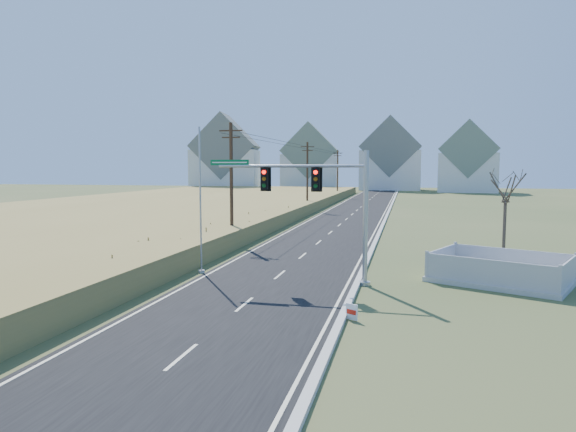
# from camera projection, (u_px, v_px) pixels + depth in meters

# --- Properties ---
(ground) EXTENTS (260.00, 260.00, 0.00)m
(ground) POSITION_uv_depth(u_px,v_px,m) (258.00, 294.00, 22.95)
(ground) COLOR #3B4B24
(ground) RESTS_ON ground
(road) EXTENTS (8.00, 180.00, 0.06)m
(road) POSITION_uv_depth(u_px,v_px,m) (360.00, 208.00, 71.43)
(road) COLOR black
(road) RESTS_ON ground
(curb) EXTENTS (0.30, 180.00, 0.18)m
(curb) POSITION_uv_depth(u_px,v_px,m) (390.00, 208.00, 70.48)
(curb) COLOR #B2AFA8
(curb) RESTS_ON ground
(reed_marsh) EXTENTS (38.00, 110.00, 1.30)m
(reed_marsh) POSITION_uv_depth(u_px,v_px,m) (169.00, 206.00, 67.10)
(reed_marsh) COLOR olive
(reed_marsh) RESTS_ON ground
(utility_pole_near) EXTENTS (1.80, 0.26, 9.00)m
(utility_pole_near) POSITION_uv_depth(u_px,v_px,m) (231.00, 181.00, 38.52)
(utility_pole_near) COLOR #422D1E
(utility_pole_near) RESTS_ON ground
(utility_pole_mid) EXTENTS (1.80, 0.26, 9.00)m
(utility_pole_mid) POSITION_uv_depth(u_px,v_px,m) (307.00, 175.00, 67.61)
(utility_pole_mid) COLOR #422D1E
(utility_pole_mid) RESTS_ON ground
(utility_pole_far) EXTENTS (1.80, 0.26, 9.00)m
(utility_pole_far) POSITION_uv_depth(u_px,v_px,m) (338.00, 173.00, 96.70)
(utility_pole_far) COLOR #422D1E
(utility_pole_far) RESTS_ON ground
(condo_nw) EXTENTS (17.69, 13.38, 19.05)m
(condo_nw) POSITION_uv_depth(u_px,v_px,m) (225.00, 159.00, 127.78)
(condo_nw) COLOR white
(condo_nw) RESTS_ON ground
(condo_nnw) EXTENTS (14.93, 11.17, 17.03)m
(condo_nnw) POSITION_uv_depth(u_px,v_px,m) (310.00, 163.00, 131.08)
(condo_nnw) COLOR white
(condo_nnw) RESTS_ON ground
(condo_n) EXTENTS (15.27, 10.20, 18.54)m
(condo_n) POSITION_uv_depth(u_px,v_px,m) (390.00, 160.00, 130.38)
(condo_n) COLOR white
(condo_n) RESTS_ON ground
(condo_ne) EXTENTS (14.12, 10.51, 16.52)m
(condo_ne) POSITION_uv_depth(u_px,v_px,m) (468.00, 163.00, 118.63)
(condo_ne) COLOR white
(condo_ne) RESTS_ON ground
(traffic_signal_mast) EXTENTS (8.12, 0.55, 6.46)m
(traffic_signal_mast) POSITION_uv_depth(u_px,v_px,m) (328.00, 201.00, 24.75)
(traffic_signal_mast) COLOR #9EA0A5
(traffic_signal_mast) RESTS_ON ground
(fence_enclosure) EXTENTS (7.46, 6.48, 1.43)m
(fence_enclosure) POSITION_uv_depth(u_px,v_px,m) (500.00, 277.00, 25.28)
(fence_enclosure) COLOR #B7B5AD
(fence_enclosure) RESTS_ON ground
(open_sign) EXTENTS (0.46, 0.26, 0.60)m
(open_sign) POSITION_uv_depth(u_px,v_px,m) (352.00, 312.00, 18.99)
(open_sign) COLOR white
(open_sign) RESTS_ON ground
(flagpole) EXTENTS (0.35, 0.35, 7.79)m
(flagpole) POSITION_uv_depth(u_px,v_px,m) (201.00, 215.00, 27.31)
(flagpole) COLOR #B7B5AD
(flagpole) RESTS_ON ground
(bare_tree) EXTENTS (2.21, 2.21, 5.87)m
(bare_tree) POSITION_uv_depth(u_px,v_px,m) (506.00, 184.00, 28.32)
(bare_tree) COLOR #4C3F33
(bare_tree) RESTS_ON ground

